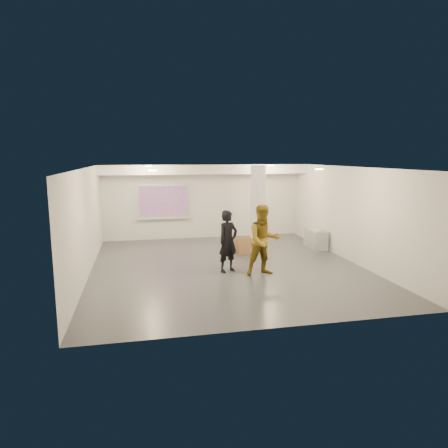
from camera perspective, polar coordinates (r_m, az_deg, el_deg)
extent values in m
cube|color=#3B3F43|center=(12.23, 0.39, -6.09)|extent=(8.00, 9.00, 0.01)
cube|color=white|center=(11.77, 0.41, 8.10)|extent=(8.00, 9.00, 0.01)
cube|color=silver|center=(16.29, -3.00, 3.26)|extent=(8.00, 0.01, 3.00)
cube|color=silver|center=(7.65, 7.67, -4.24)|extent=(8.00, 0.01, 3.00)
cube|color=silver|center=(11.73, -19.06, 0.19)|extent=(0.01, 9.00, 3.00)
cube|color=silver|center=(13.34, 17.44, 1.38)|extent=(0.01, 9.00, 3.00)
cube|color=white|center=(15.65, -2.73, 7.84)|extent=(8.00, 1.10, 0.36)
cylinder|color=#FFF490|center=(14.00, -10.77, 8.11)|extent=(0.22, 0.22, 0.02)
cylinder|color=#FFF490|center=(14.77, 6.74, 8.29)|extent=(0.22, 0.22, 0.02)
cylinder|color=#FFF490|center=(10.00, -10.21, 7.54)|extent=(0.22, 0.22, 0.02)
cylinder|color=#FFF490|center=(11.06, 13.44, 7.63)|extent=(0.22, 0.22, 0.02)
cylinder|color=white|center=(14.01, 4.82, 2.17)|extent=(0.52, 0.52, 3.00)
cube|color=silver|center=(16.07, -8.63, 3.25)|extent=(2.10, 0.06, 1.40)
cube|color=#0349C4|center=(16.03, -8.62, 3.23)|extent=(1.90, 0.01, 1.20)
cube|color=silver|center=(16.11, -8.56, 0.75)|extent=(2.10, 0.08, 0.04)
cube|color=#929497|center=(14.96, 12.96, -2.05)|extent=(0.55, 1.20, 0.69)
cube|color=silver|center=(14.72, 13.26, -0.84)|extent=(0.35, 0.41, 0.02)
cube|color=olive|center=(13.65, 3.06, -3.14)|extent=(0.55, 0.34, 0.59)
cube|color=olive|center=(13.92, 2.42, -3.06)|extent=(0.48, 0.25, 0.51)
imported|color=black|center=(11.51, 0.58, -2.48)|extent=(0.78, 0.68, 1.80)
imported|color=olive|center=(11.26, 5.68, -2.32)|extent=(1.01, 0.82, 1.99)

